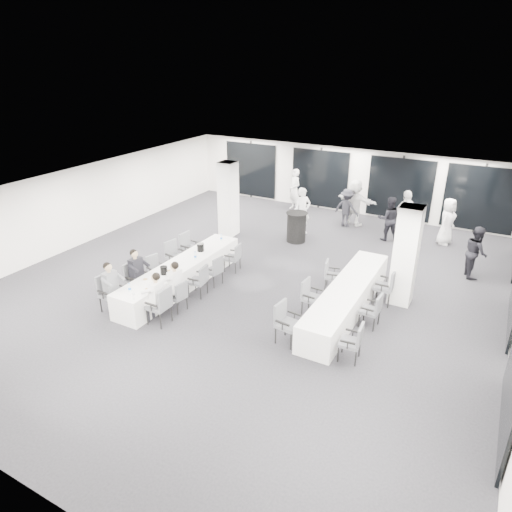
{
  "coord_description": "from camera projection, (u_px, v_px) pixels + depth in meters",
  "views": [
    {
      "loc": [
        6.06,
        -10.79,
        6.36
      ],
      "look_at": [
        0.25,
        -0.2,
        1.02
      ],
      "focal_mm": 32.0,
      "sensor_mm": 36.0,
      "label": 1
    }
  ],
  "objects": [
    {
      "name": "seated_guest_b",
      "position": [
        138.0,
        271.0,
        12.8
      ],
      "size": [
        0.5,
        0.38,
        1.44
      ],
      "rotation": [
        0.0,
        0.0,
        -1.57
      ],
      "color": "black",
      "rests_on": "floor"
    },
    {
      "name": "standing_guest_a",
      "position": [
        303.0,
        208.0,
        17.36
      ],
      "size": [
        0.94,
        0.95,
        2.04
      ],
      "primitive_type": "imported",
      "rotation": [
        0.0,
        0.0,
        0.88
      ],
      "color": "silver",
      "rests_on": "floor"
    },
    {
      "name": "chair_main_left_second",
      "position": [
        134.0,
        277.0,
        12.96
      ],
      "size": [
        0.56,
        0.61,
        1.01
      ],
      "rotation": [
        0.0,
        0.0,
        -1.46
      ],
      "color": "#52555A",
      "rests_on": "floor"
    },
    {
      "name": "ice_bucket_near",
      "position": [
        164.0,
        270.0,
        12.7
      ],
      "size": [
        0.2,
        0.2,
        0.23
      ],
      "primitive_type": "cylinder",
      "color": "black",
      "rests_on": "banquet_table_main"
    },
    {
      "name": "plate_a",
      "position": [
        145.0,
        279.0,
        12.41
      ],
      "size": [
        0.21,
        0.21,
        0.03
      ],
      "color": "white",
      "rests_on": "banquet_table_main"
    },
    {
      "name": "chair_main_right_far",
      "position": [
        234.0,
        256.0,
        14.47
      ],
      "size": [
        0.52,
        0.56,
        0.91
      ],
      "rotation": [
        0.0,
        0.0,
        1.71
      ],
      "color": "#52555A",
      "rests_on": "floor"
    },
    {
      "name": "chair_main_left_fourth",
      "position": [
        174.0,
        254.0,
        14.42
      ],
      "size": [
        0.59,
        0.63,
        1.01
      ],
      "rotation": [
        0.0,
        0.0,
        -1.75
      ],
      "color": "#52555A",
      "rests_on": "floor"
    },
    {
      "name": "ice_bucket_far",
      "position": [
        201.0,
        247.0,
        14.19
      ],
      "size": [
        0.22,
        0.22,
        0.25
      ],
      "primitive_type": "cylinder",
      "color": "black",
      "rests_on": "banquet_table_main"
    },
    {
      "name": "standing_guest_c",
      "position": [
        347.0,
        205.0,
        18.13
      ],
      "size": [
        1.2,
        0.73,
        1.75
      ],
      "primitive_type": "imported",
      "rotation": [
        0.0,
        0.0,
        3.0
      ],
      "color": "black",
      "rests_on": "floor"
    },
    {
      "name": "plate_b",
      "position": [
        147.0,
        289.0,
        11.89
      ],
      "size": [
        0.21,
        0.21,
        0.03
      ],
      "color": "white",
      "rests_on": "banquet_table_main"
    },
    {
      "name": "chair_main_left_far",
      "position": [
        188.0,
        246.0,
        15.04
      ],
      "size": [
        0.55,
        0.61,
        1.03
      ],
      "rotation": [
        0.0,
        0.0,
        -1.63
      ],
      "color": "#52555A",
      "rests_on": "floor"
    },
    {
      "name": "standing_guest_d",
      "position": [
        406.0,
        212.0,
        16.73
      ],
      "size": [
        1.38,
        1.41,
        2.15
      ],
      "primitive_type": "imported",
      "rotation": [
        0.0,
        0.0,
        3.96
      ],
      "color": "silver",
      "rests_on": "floor"
    },
    {
      "name": "standing_guest_b",
      "position": [
        389.0,
        216.0,
        16.75
      ],
      "size": [
        1.06,
        0.89,
        1.89
      ],
      "primitive_type": "imported",
      "rotation": [
        0.0,
        0.0,
        3.58
      ],
      "color": "black",
      "rests_on": "floor"
    },
    {
      "name": "seated_guest_d",
      "position": [
        173.0,
        283.0,
        12.13
      ],
      "size": [
        0.5,
        0.38,
        1.44
      ],
      "rotation": [
        0.0,
        0.0,
        1.57
      ],
      "color": "silver",
      "rests_on": "floor"
    },
    {
      "name": "room",
      "position": [
        295.0,
        234.0,
        13.84
      ],
      "size": [
        14.04,
        16.04,
        2.84
      ],
      "color": "black",
      "rests_on": "ground"
    },
    {
      "name": "chair_side_left_near",
      "position": [
        285.0,
        320.0,
        10.84
      ],
      "size": [
        0.58,
        0.62,
        1.03
      ],
      "rotation": [
        0.0,
        0.0,
        -1.69
      ],
      "color": "#52555A",
      "rests_on": "floor"
    },
    {
      "name": "standing_guest_e",
      "position": [
        448.0,
        218.0,
        16.4
      ],
      "size": [
        0.79,
        1.05,
        1.94
      ],
      "primitive_type": "imported",
      "rotation": [
        0.0,
        0.0,
        1.31
      ],
      "color": "silver",
      "rests_on": "floor"
    },
    {
      "name": "wine_glass",
      "position": [
        133.0,
        294.0,
        11.38
      ],
      "size": [
        0.07,
        0.07,
        0.18
      ],
      "color": "silver",
      "rests_on": "banquet_table_main"
    },
    {
      "name": "banquet_table_main",
      "position": [
        182.0,
        275.0,
        13.56
      ],
      "size": [
        0.9,
        5.0,
        0.75
      ],
      "primitive_type": "cube",
      "color": "white",
      "rests_on": "floor"
    },
    {
      "name": "standing_guest_f",
      "position": [
        355.0,
        199.0,
        18.27
      ],
      "size": [
        2.05,
        1.16,
        2.11
      ],
      "primitive_type": "imported",
      "rotation": [
        0.0,
        0.0,
        2.92
      ],
      "color": "silver",
      "rests_on": "floor"
    },
    {
      "name": "plate_c",
      "position": [
        169.0,
        271.0,
        12.91
      ],
      "size": [
        0.19,
        0.19,
        0.03
      ],
      "color": "white",
      "rests_on": "banquet_table_main"
    },
    {
      "name": "seated_guest_c",
      "position": [
        155.0,
        294.0,
        11.53
      ],
      "size": [
        0.5,
        0.38,
        1.44
      ],
      "rotation": [
        0.0,
        0.0,
        1.57
      ],
      "color": "silver",
      "rests_on": "floor"
    },
    {
      "name": "chair_main_left_mid",
      "position": [
        155.0,
        268.0,
        13.69
      ],
      "size": [
        0.54,
        0.56,
        0.88
      ],
      "rotation": [
        0.0,
        0.0,
        -1.82
      ],
      "color": "#52555A",
      "rests_on": "floor"
    },
    {
      "name": "seated_guest_a",
      "position": [
        112.0,
        285.0,
        12.01
      ],
      "size": [
        0.5,
        0.38,
        1.44
      ],
      "rotation": [
        0.0,
        0.0,
        -1.57
      ],
      "color": "#595C61",
      "rests_on": "floor"
    },
    {
      "name": "chair_side_right_near",
      "position": [
        354.0,
        340.0,
        10.16
      ],
      "size": [
        0.51,
        0.55,
        0.93
      ],
      "rotation": [
        0.0,
        0.0,
        1.65
      ],
      "color": "#52555A",
      "rests_on": "floor"
    },
    {
      "name": "column_left",
      "position": [
        228.0,
        199.0,
        17.13
      ],
      "size": [
        0.6,
        0.6,
        2.8
      ],
      "primitive_type": "cube",
      "color": "white",
      "rests_on": "floor"
    },
    {
      "name": "chair_main_right_mid",
      "position": [
        200.0,
        279.0,
        12.94
      ],
      "size": [
        0.52,
        0.56,
        0.94
      ],
      "rotation": [
        0.0,
        0.0,
        1.67
      ],
      "color": "#52555A",
      "rests_on": "floor"
    },
    {
      "name": "chair_main_left_near",
      "position": [
        109.0,
        291.0,
        12.18
      ],
      "size": [
        0.56,
        0.62,
        1.04
      ],
      "rotation": [
        0.0,
        0.0,
        -1.65
      ],
      "color": "#52555A",
      "rests_on": "floor"
    },
    {
      "name": "standing_guest_g",
      "position": [
        295.0,
        187.0,
        20.07
      ],
      "size": [
        0.97,
        0.92,
        2.07
      ],
      "primitive_type": "imported",
      "rotation": [
        0.0,
        0.0,
        -0.57
      ],
      "color": "silver",
      "rests_on": "floor"
    },
    {
      "name": "banquet_table_side",
      "position": [
        347.0,
        298.0,
        12.23
      ],
      "size": [
        0.9,
        5.0,
        0.75
      ],
      "primitive_type": "cube",
      "color": "white",
      "rests_on": "floor"
    },
    {
      "name": "standing_guest_h",
      "position": [
        476.0,
        249.0,
        13.96
      ],
      "size": [
        0.81,
        1.02,
        1.85
      ],
      "primitive_type": "imported",
      "rotation": [
        0.0,
        0.0,
        1.9
      ],
      "color": "black",
      "rests_on": "floor"
    },
    {
      "name": "chair_side_left_far",
      "position": [
        331.0,
        273.0,
        13.33
      ],
      "size": [
        0.53,
        0.56,
        0.89
      ],
      "rotation": [
        0.0,
        0.0,
        -1.36
      ],
      "color": "#52555A",
      "rests_on": "floor"
    },
    {
      "name": "chair_side_left_mid",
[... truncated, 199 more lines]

